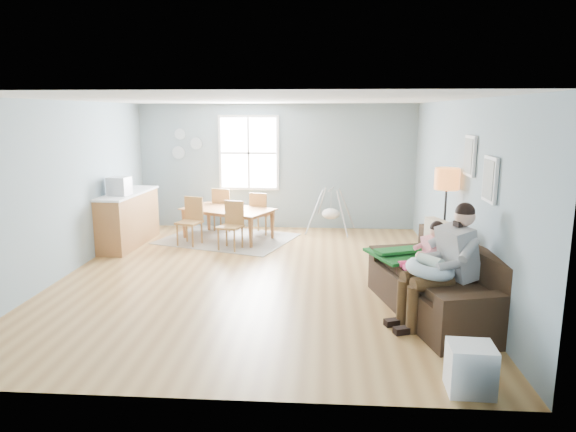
# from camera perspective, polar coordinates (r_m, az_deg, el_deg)

# --- Properties ---
(room) EXTENTS (8.40, 9.40, 3.90)m
(room) POSITION_cam_1_polar(r_m,az_deg,el_deg) (7.68, -3.72, 10.69)
(room) COLOR olive
(window) EXTENTS (1.32, 0.08, 1.62)m
(window) POSITION_cam_1_polar(r_m,az_deg,el_deg) (11.23, -4.38, 7.00)
(window) COLOR white
(window) RESTS_ON room
(pictures) EXTENTS (0.05, 1.34, 0.74)m
(pictures) POSITION_cam_1_polar(r_m,az_deg,el_deg) (6.88, 20.47, 5.13)
(pictures) COLOR white
(pictures) RESTS_ON room
(wall_plates) EXTENTS (0.67, 0.02, 0.66)m
(wall_plates) POSITION_cam_1_polar(r_m,az_deg,el_deg) (11.51, -11.39, 7.81)
(wall_plates) COLOR #A3B9C4
(wall_plates) RESTS_ON room
(sofa) EXTENTS (1.51, 2.44, 0.92)m
(sofa) POSITION_cam_1_polar(r_m,az_deg,el_deg) (6.84, 16.53, -7.79)
(sofa) COLOR black
(sofa) RESTS_ON room
(green_throw) EXTENTS (1.28, 1.19, 0.04)m
(green_throw) POSITION_cam_1_polar(r_m,az_deg,el_deg) (7.38, 13.39, -4.12)
(green_throw) COLOR #145928
(green_throw) RESTS_ON sofa
(beige_pillow) EXTENTS (0.30, 0.54, 0.52)m
(beige_pillow) POSITION_cam_1_polar(r_m,az_deg,el_deg) (7.31, 16.31, -2.45)
(beige_pillow) COLOR #BDB190
(beige_pillow) RESTS_ON sofa
(father) EXTENTS (1.12, 0.74, 1.49)m
(father) POSITION_cam_1_polar(r_m,az_deg,el_deg) (6.36, 16.96, -4.83)
(father) COLOR #949396
(father) RESTS_ON sofa
(nursing_pillow) EXTENTS (0.66, 0.64, 0.24)m
(nursing_pillow) POSITION_cam_1_polar(r_m,az_deg,el_deg) (6.31, 15.51, -5.69)
(nursing_pillow) COLOR #C6E6F8
(nursing_pillow) RESTS_ON father
(infant) EXTENTS (0.30, 0.39, 0.15)m
(infant) POSITION_cam_1_polar(r_m,az_deg,el_deg) (6.31, 15.33, -4.78)
(infant) COLOR silver
(infant) RESTS_ON nursing_pillow
(toddler) EXTENTS (0.62, 0.40, 0.93)m
(toddler) POSITION_cam_1_polar(r_m,az_deg,el_deg) (6.85, 15.31, -3.69)
(toddler) COLOR silver
(toddler) RESTS_ON sofa
(floor_lamp) EXTENTS (0.35, 0.35, 1.73)m
(floor_lamp) POSITION_cam_1_polar(r_m,az_deg,el_deg) (7.77, 17.20, 2.90)
(floor_lamp) COLOR black
(floor_lamp) RESTS_ON room
(storage_cube) EXTENTS (0.42, 0.38, 0.45)m
(storage_cube) POSITION_cam_1_polar(r_m,az_deg,el_deg) (5.16, 19.52, -15.67)
(storage_cube) COLOR white
(storage_cube) RESTS_ON room
(rug) EXTENTS (2.94, 2.56, 0.01)m
(rug) POSITION_cam_1_polar(r_m,az_deg,el_deg) (10.46, -6.72, -2.53)
(rug) COLOR gray
(rug) RESTS_ON room
(dining_table) EXTENTS (2.02, 1.63, 0.62)m
(dining_table) POSITION_cam_1_polar(r_m,az_deg,el_deg) (10.39, -6.76, -0.89)
(dining_table) COLOR #935730
(dining_table) RESTS_ON rug
(chair_sw) EXTENTS (0.52, 0.52, 0.92)m
(chair_sw) POSITION_cam_1_polar(r_m,az_deg,el_deg) (10.06, -10.70, -0.20)
(chair_sw) COLOR olive
(chair_sw) RESTS_ON rug
(chair_se) EXTENTS (0.50, 0.50, 0.90)m
(chair_se) POSITION_cam_1_polar(r_m,az_deg,el_deg) (9.61, -6.24, -0.69)
(chair_se) COLOR olive
(chair_se) RESTS_ON rug
(chair_nw) EXTENTS (0.50, 0.50, 0.93)m
(chair_nw) POSITION_cam_1_polar(r_m,az_deg,el_deg) (11.07, -7.24, 1.03)
(chair_nw) COLOR olive
(chair_nw) RESTS_ON rug
(chair_ne) EXTENTS (0.51, 0.51, 0.89)m
(chair_ne) POSITION_cam_1_polar(r_m,az_deg,el_deg) (10.68, -3.10, 0.57)
(chair_ne) COLOR olive
(chair_ne) RESTS_ON rug
(counter) EXTENTS (0.64, 1.87, 1.03)m
(counter) POSITION_cam_1_polar(r_m,az_deg,el_deg) (10.30, -17.29, -0.25)
(counter) COLOR #935730
(counter) RESTS_ON room
(monitor) EXTENTS (0.39, 0.37, 0.34)m
(monitor) POSITION_cam_1_polar(r_m,az_deg,el_deg) (9.87, -18.27, 3.18)
(monitor) COLOR #B5B5BA
(monitor) RESTS_ON counter
(baby_swing) EXTENTS (1.08, 1.09, 0.93)m
(baby_swing) POSITION_cam_1_polar(r_m,az_deg,el_deg) (10.92, 4.78, 0.33)
(baby_swing) COLOR #B5B5BA
(baby_swing) RESTS_ON room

